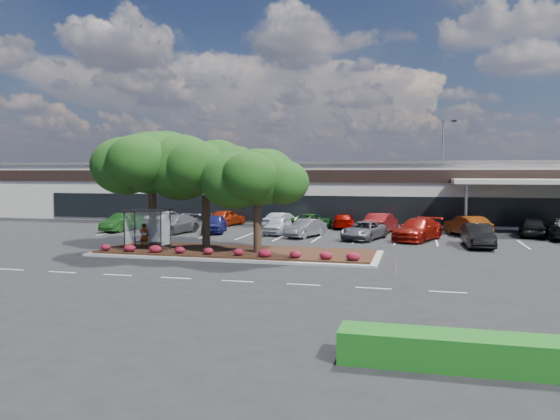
% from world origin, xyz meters
% --- Properties ---
extents(ground, '(160.00, 160.00, 0.00)m').
position_xyz_m(ground, '(0.00, 0.00, 0.00)').
color(ground, black).
rests_on(ground, ground).
extents(retail_store, '(80.40, 25.20, 6.25)m').
position_xyz_m(retail_store, '(0.06, 33.91, 3.15)').
color(retail_store, '#BCB5AC').
rests_on(retail_store, ground).
extents(landscape_island, '(18.00, 6.00, 0.26)m').
position_xyz_m(landscape_island, '(-2.00, 4.00, 0.12)').
color(landscape_island, '#9C9C97').
rests_on(landscape_island, ground).
extents(lane_markings, '(33.12, 20.06, 0.01)m').
position_xyz_m(lane_markings, '(-0.14, 10.42, 0.01)').
color(lane_markings, silver).
rests_on(lane_markings, ground).
extents(shrub_row, '(17.00, 0.80, 0.50)m').
position_xyz_m(shrub_row, '(-2.00, 1.90, 0.51)').
color(shrub_row, maroon).
rests_on(shrub_row, landscape_island).
extents(bus_shelter, '(2.75, 1.55, 2.59)m').
position_xyz_m(bus_shelter, '(-7.50, 2.95, 2.31)').
color(bus_shelter, black).
rests_on(bus_shelter, landscape_island).
extents(island_tree_west, '(7.20, 7.20, 7.89)m').
position_xyz_m(island_tree_west, '(-8.00, 4.50, 4.21)').
color(island_tree_west, '#18350F').
rests_on(island_tree_west, landscape_island).
extents(island_tree_mid, '(6.60, 6.60, 7.32)m').
position_xyz_m(island_tree_mid, '(-4.50, 5.20, 3.92)').
color(island_tree_mid, '#18350F').
rests_on(island_tree_mid, landscape_island).
extents(island_tree_east, '(5.80, 5.80, 6.50)m').
position_xyz_m(island_tree_east, '(-0.50, 3.70, 3.51)').
color(island_tree_east, '#18350F').
rests_on(island_tree_east, landscape_island).
extents(hedge_south_east, '(6.00, 1.30, 0.90)m').
position_xyz_m(hedge_south_east, '(10.00, -13.50, 0.45)').
color(hedge_south_east, '#14511A').
rests_on(hedge_south_east, ground).
extents(conifer_north_west, '(4.40, 4.40, 10.00)m').
position_xyz_m(conifer_north_west, '(-30.00, 46.00, 5.00)').
color(conifer_north_west, '#18350F').
rests_on(conifer_north_west, ground).
extents(person_waiting, '(0.66, 0.49, 1.66)m').
position_xyz_m(person_waiting, '(-7.96, 3.21, 1.09)').
color(person_waiting, '#594C47').
rests_on(person_waiting, landscape_island).
extents(light_pole, '(1.39, 0.86, 10.14)m').
position_xyz_m(light_pole, '(11.37, 24.80, 4.50)').
color(light_pole, '#9C9C97').
rests_on(light_pole, ground).
extents(survey_stake, '(0.08, 0.14, 1.04)m').
position_xyz_m(survey_stake, '(8.09, -1.00, 0.67)').
color(survey_stake, tan).
rests_on(survey_stake, ground).
extents(car_0, '(2.08, 4.79, 1.53)m').
position_xyz_m(car_0, '(-16.23, 14.70, 0.77)').
color(car_0, '#184615').
rests_on(car_0, ground).
extents(car_1, '(3.35, 5.80, 1.58)m').
position_xyz_m(car_1, '(-10.89, 13.82, 0.79)').
color(car_1, slate).
rests_on(car_1, ground).
extents(car_2, '(2.81, 4.81, 1.54)m').
position_xyz_m(car_2, '(-7.80, 15.33, 0.77)').
color(car_2, navy).
rests_on(car_2, ground).
extents(car_3, '(1.80, 4.38, 1.49)m').
position_xyz_m(car_3, '(-2.29, 15.68, 0.74)').
color(car_3, silver).
rests_on(car_3, ground).
extents(car_4, '(2.97, 4.60, 1.43)m').
position_xyz_m(car_4, '(0.39, 14.18, 0.72)').
color(car_4, slate).
rests_on(car_4, ground).
extents(car_5, '(3.62, 5.47, 1.39)m').
position_xyz_m(car_5, '(5.08, 13.67, 0.70)').
color(car_5, '#5B5A62').
rests_on(car_5, ground).
extents(car_6, '(4.28, 6.23, 1.67)m').
position_xyz_m(car_6, '(9.12, 14.13, 0.84)').
color(car_6, maroon).
rests_on(car_6, ground).
extents(car_7, '(1.99, 4.97, 1.61)m').
position_xyz_m(car_7, '(13.16, 11.33, 0.80)').
color(car_7, black).
rests_on(car_7, ground).
extents(car_9, '(3.26, 5.71, 1.50)m').
position_xyz_m(car_9, '(-14.03, 19.12, 0.75)').
color(car_9, '#B9B9B9').
rests_on(car_9, ground).
extents(car_10, '(2.90, 4.98, 1.59)m').
position_xyz_m(car_10, '(-8.86, 21.44, 0.80)').
color(car_10, '#94250A').
rests_on(car_10, ground).
extents(car_11, '(2.66, 4.71, 1.47)m').
position_xyz_m(car_11, '(-3.02, 20.09, 0.73)').
color(car_11, '#9FA2AA').
rests_on(car_11, ground).
extents(car_12, '(3.85, 5.63, 1.43)m').
position_xyz_m(car_12, '(-0.33, 20.40, 0.72)').
color(car_12, '#144114').
rests_on(car_12, ground).
extents(car_13, '(2.28, 4.72, 1.32)m').
position_xyz_m(car_13, '(2.45, 21.86, 0.66)').
color(car_13, '#9A0500').
rests_on(car_13, ground).
extents(car_14, '(2.78, 5.40, 1.70)m').
position_xyz_m(car_14, '(6.06, 18.81, 0.85)').
color(car_14, maroon).
rests_on(car_14, ground).
extents(car_15, '(3.68, 5.31, 1.66)m').
position_xyz_m(car_15, '(13.04, 18.19, 0.83)').
color(car_15, '#652908').
rests_on(car_15, ground).
extents(car_16, '(2.47, 4.88, 1.59)m').
position_xyz_m(car_16, '(18.06, 18.85, 0.80)').
color(car_16, black).
rests_on(car_16, ground).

